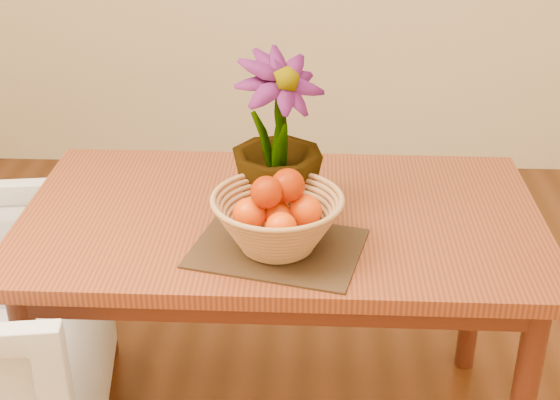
{
  "coord_description": "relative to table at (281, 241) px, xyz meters",
  "views": [
    {
      "loc": [
        0.08,
        -1.55,
        1.74
      ],
      "look_at": [
        0.01,
        0.12,
        0.88
      ],
      "focal_mm": 50.0,
      "sensor_mm": 36.0,
      "label": 1
    }
  ],
  "objects": [
    {
      "name": "placemat",
      "position": [
        -0.0,
        -0.19,
        0.09
      ],
      "size": [
        0.47,
        0.39,
        0.01
      ],
      "primitive_type": "cube",
      "rotation": [
        0.0,
        0.0,
        -0.24
      ],
      "color": "#372414",
      "rests_on": "table"
    },
    {
      "name": "potted_plant",
      "position": [
        -0.01,
        0.01,
        0.31
      ],
      "size": [
        0.34,
        0.34,
        0.43
      ],
      "primitive_type": "imported",
      "rotation": [
        0.0,
        0.0,
        0.7
      ],
      "color": "#1A4413",
      "rests_on": "table"
    },
    {
      "name": "table",
      "position": [
        0.0,
        0.0,
        0.0
      ],
      "size": [
        1.4,
        0.8,
        0.75
      ],
      "color": "brown",
      "rests_on": "floor"
    },
    {
      "name": "wicker_basket",
      "position": [
        -0.0,
        -0.19,
        0.16
      ],
      "size": [
        0.32,
        0.32,
        0.13
      ],
      "color": "#A27043",
      "rests_on": "placemat"
    },
    {
      "name": "orange_pile",
      "position": [
        0.0,
        -0.19,
        0.22
      ],
      "size": [
        0.22,
        0.21,
        0.15
      ],
      "rotation": [
        0.0,
        0.0,
        -0.43
      ],
      "color": "#FF3A04",
      "rests_on": "wicker_basket"
    }
  ]
}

